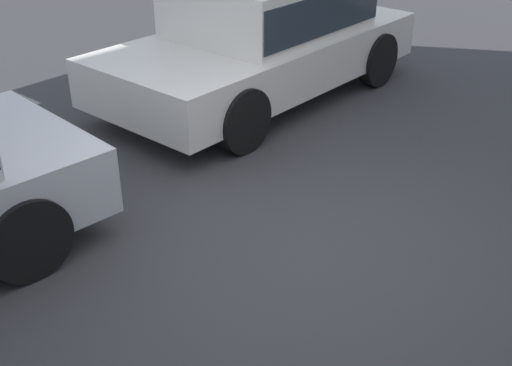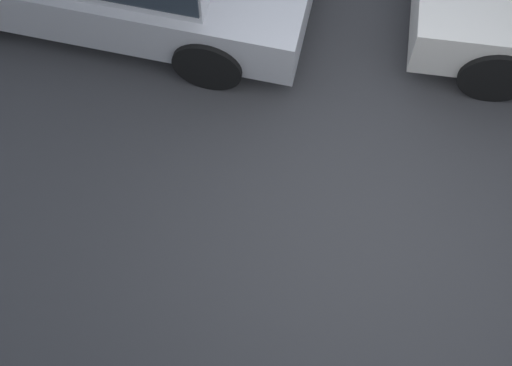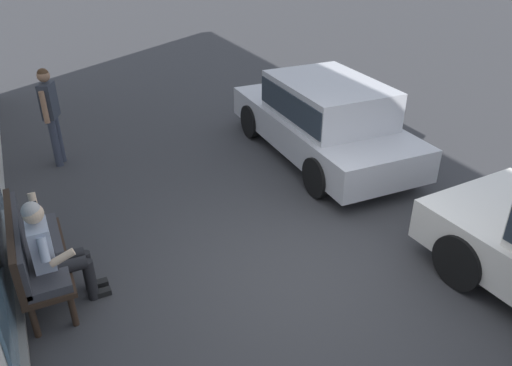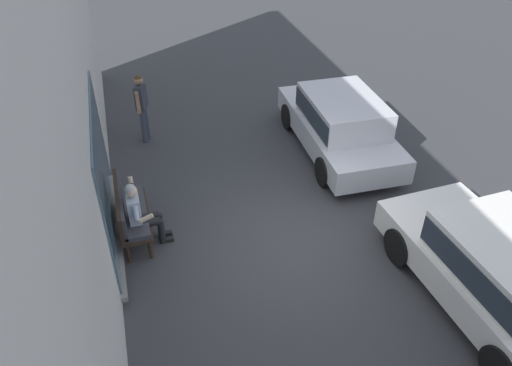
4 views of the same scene
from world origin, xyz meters
name	(u,v)px [view 2 (image 2 of 4)]	position (x,y,z in m)	size (l,w,h in m)	color
ground_plane	(359,233)	(0.00, 0.00, 0.00)	(60.00, 60.00, 0.00)	#38383A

